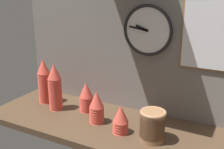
% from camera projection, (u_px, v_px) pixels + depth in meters
% --- Properties ---
extents(ground_plane, '(1.60, 0.56, 0.04)m').
position_uv_depth(ground_plane, '(113.00, 127.00, 1.69)').
color(ground_plane, '#4C3826').
extents(wall_tiled_back, '(1.60, 0.03, 1.05)m').
position_uv_depth(wall_tiled_back, '(133.00, 30.00, 1.74)').
color(wall_tiled_back, slate).
rests_on(wall_tiled_back, ground_plane).
extents(cup_stack_left, '(0.09, 0.09, 0.31)m').
position_uv_depth(cup_stack_left, '(55.00, 87.00, 1.83)').
color(cup_stack_left, '#DB4C3D').
rests_on(cup_stack_left, ground_plane).
extents(cup_stack_center, '(0.09, 0.09, 0.20)m').
position_uv_depth(cup_stack_center, '(97.00, 107.00, 1.67)').
color(cup_stack_center, '#DB4C3D').
rests_on(cup_stack_center, ground_plane).
extents(cup_stack_center_right, '(0.09, 0.09, 0.17)m').
position_uv_depth(cup_stack_center_right, '(121.00, 119.00, 1.56)').
color(cup_stack_center_right, '#DB4C3D').
rests_on(cup_stack_center_right, ground_plane).
extents(cup_stack_far_left, '(0.09, 0.09, 0.31)m').
position_uv_depth(cup_stack_far_left, '(44.00, 81.00, 1.94)').
color(cup_stack_far_left, '#DB4C3D').
rests_on(cup_stack_far_left, ground_plane).
extents(cup_stack_center_left, '(0.09, 0.09, 0.20)m').
position_uv_depth(cup_stack_center_left, '(86.00, 97.00, 1.82)').
color(cup_stack_center_left, '#DB4C3D').
rests_on(cup_stack_center_left, ground_plane).
extents(bowl_stack_right, '(0.14, 0.14, 0.17)m').
position_uv_depth(bowl_stack_right, '(152.00, 125.00, 1.48)').
color(bowl_stack_right, '#996B47').
rests_on(bowl_stack_right, ground_plane).
extents(wall_clock, '(0.31, 0.03, 0.31)m').
position_uv_depth(wall_clock, '(148.00, 30.00, 1.66)').
color(wall_clock, white).
extents(menu_board, '(0.41, 0.01, 0.53)m').
position_uv_depth(menu_board, '(221.00, 24.00, 1.47)').
color(menu_board, olive).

